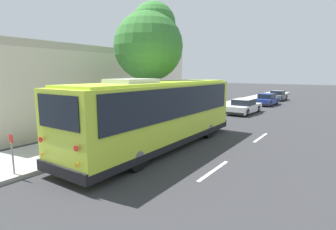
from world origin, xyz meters
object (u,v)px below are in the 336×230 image
parked_sedan_white (244,107)px  shuttle_bus (159,111)px  parked_sedan_blue (267,100)px  sign_post_near (12,154)px  street_tree (150,42)px  sign_post_far (52,146)px  parked_sedan_gray (278,96)px

parked_sedan_white → shuttle_bus: bearing=-177.2°
parked_sedan_blue → sign_post_near: 26.05m
shuttle_bus → sign_post_near: bearing=161.8°
shuttle_bus → parked_sedan_blue: shuttle_bus is taller
street_tree → sign_post_far: (-6.82, -0.71, -4.49)m
parked_sedan_blue → sign_post_near: (-26.00, 1.54, 0.26)m
parked_sedan_blue → street_tree: bearing=173.5°
parked_sedan_white → street_tree: 11.59m
shuttle_bus → sign_post_near: 6.11m
parked_sedan_blue → sign_post_near: size_ratio=3.27×
shuttle_bus → sign_post_far: (-4.35, 1.80, -0.97)m
parked_sedan_white → parked_sedan_blue: same height
sign_post_near → shuttle_bus: bearing=-17.4°
street_tree → sign_post_far: street_tree is taller
shuttle_bus → parked_sedan_white: shuttle_bus is taller
shuttle_bus → parked_sedan_blue: size_ratio=2.40×
parked_sedan_blue → parked_sedan_gray: parked_sedan_blue is taller
parked_sedan_gray → street_tree: (-23.93, 2.05, 4.70)m
sign_post_far → parked_sedan_gray: bearing=-2.5°
shuttle_bus → street_tree: size_ratio=1.43×
shuttle_bus → sign_post_near: (-5.76, 1.80, -0.91)m
shuttle_bus → street_tree: street_tree is taller
parked_sedan_blue → sign_post_far: size_ratio=3.45×
parked_sedan_gray → street_tree: street_tree is taller
parked_sedan_white → street_tree: street_tree is taller
parked_sedan_gray → street_tree: bearing=176.5°
sign_post_far → parked_sedan_blue: bearing=-3.6°
street_tree → parked_sedan_gray: bearing=-4.9°
parked_sedan_blue → sign_post_far: (-24.59, 1.54, 0.20)m
sign_post_far → street_tree: bearing=5.9°
parked_sedan_white → parked_sedan_gray: parked_sedan_white is taller
parked_sedan_blue → sign_post_far: 24.64m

